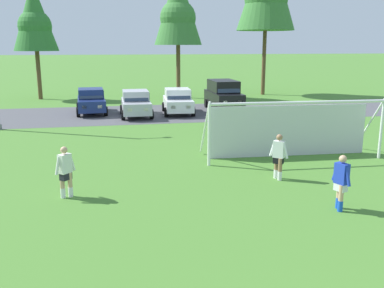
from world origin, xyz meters
The scene contains 12 objects.
ground_plane centered at (0.00, 15.00, 0.00)m, with size 400.00×400.00×0.00m, color #477A2D.
parking_lot_strip centered at (0.00, 27.20, 0.00)m, with size 52.00×8.40×0.01m, color #4C4C51.
soccer_goal centered at (3.77, 14.13, 1.29)m, with size 7.49×2.24×2.57m.
player_striker_near centered at (2.08, 11.29, 0.82)m, with size 0.56×0.61×1.64m.
player_midfield_center centered at (2.72, 8.20, 0.82)m, with size 0.36×0.74×1.64m.
player_defender_far centered at (-5.14, 10.80, 0.82)m, with size 0.62×0.54×1.64m.
parked_car_slot_far_left centered at (-4.92, 27.96, 0.88)m, with size 2.22×4.30×1.72m.
parked_car_slot_left centered at (-1.95, 26.13, 0.88)m, with size 2.06×4.21×1.72m.
parked_car_slot_center_left centered at (0.99, 26.74, 0.88)m, with size 2.25×4.31×1.72m.
parked_car_slot_center centered at (4.57, 27.87, 1.11)m, with size 2.15×4.61×2.16m.
tree_left_edge centered at (-9.62, 37.14, 6.87)m, with size 3.75×3.75×10.00m.
tree_mid_left centered at (2.53, 35.93, 7.71)m, with size 4.20×4.20×11.21m.
Camera 1 is at (-3.72, -2.46, 4.68)m, focal length 40.04 mm.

